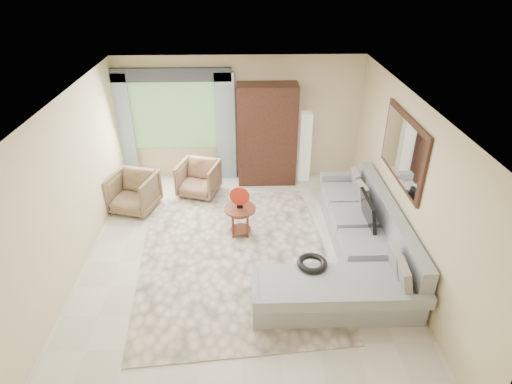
{
  "coord_description": "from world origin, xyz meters",
  "views": [
    {
      "loc": [
        0.07,
        -5.48,
        4.37
      ],
      "look_at": [
        0.25,
        0.35,
        1.05
      ],
      "focal_mm": 30.0,
      "sensor_mm": 36.0,
      "label": 1
    }
  ],
  "objects_px": {
    "armoire": "(267,135)",
    "floor_lamp": "(305,147)",
    "coffee_table": "(240,221)",
    "armchair_left": "(134,192)",
    "armchair_right": "(199,179)",
    "sectional_sofa": "(355,250)",
    "potted_plant": "(132,175)",
    "tv_screen": "(368,211)"
  },
  "relations": [
    {
      "from": "potted_plant",
      "to": "sectional_sofa",
      "type": "bearing_deg",
      "value": -34.11
    },
    {
      "from": "coffee_table",
      "to": "armchair_left",
      "type": "xyz_separation_m",
      "value": [
        -2.02,
        0.9,
        0.08
      ]
    },
    {
      "from": "sectional_sofa",
      "to": "armoire",
      "type": "relative_size",
      "value": 1.65
    },
    {
      "from": "tv_screen",
      "to": "armchair_right",
      "type": "height_order",
      "value": "tv_screen"
    },
    {
      "from": "coffee_table",
      "to": "armchair_left",
      "type": "height_order",
      "value": "armchair_left"
    },
    {
      "from": "tv_screen",
      "to": "potted_plant",
      "type": "height_order",
      "value": "tv_screen"
    },
    {
      "from": "tv_screen",
      "to": "armchair_left",
      "type": "relative_size",
      "value": 0.91
    },
    {
      "from": "sectional_sofa",
      "to": "tv_screen",
      "type": "xyz_separation_m",
      "value": [
        0.27,
        0.44,
        0.44
      ]
    },
    {
      "from": "potted_plant",
      "to": "armchair_left",
      "type": "bearing_deg",
      "value": -75.34
    },
    {
      "from": "coffee_table",
      "to": "floor_lamp",
      "type": "relative_size",
      "value": 0.36
    },
    {
      "from": "potted_plant",
      "to": "floor_lamp",
      "type": "bearing_deg",
      "value": 3.17
    },
    {
      "from": "sectional_sofa",
      "to": "tv_screen",
      "type": "distance_m",
      "value": 0.68
    },
    {
      "from": "sectional_sofa",
      "to": "coffee_table",
      "type": "height_order",
      "value": "sectional_sofa"
    },
    {
      "from": "potted_plant",
      "to": "armoire",
      "type": "bearing_deg",
      "value": 2.85
    },
    {
      "from": "coffee_table",
      "to": "armchair_left",
      "type": "relative_size",
      "value": 0.67
    },
    {
      "from": "sectional_sofa",
      "to": "coffee_table",
      "type": "distance_m",
      "value": 2.0
    },
    {
      "from": "armchair_left",
      "to": "armoire",
      "type": "xyz_separation_m",
      "value": [
        2.58,
        1.12,
        0.68
      ]
    },
    {
      "from": "coffee_table",
      "to": "armchair_left",
      "type": "bearing_deg",
      "value": 155.94
    },
    {
      "from": "armchair_left",
      "to": "floor_lamp",
      "type": "xyz_separation_m",
      "value": [
        3.38,
        1.18,
        0.38
      ]
    },
    {
      "from": "armchair_left",
      "to": "armoire",
      "type": "height_order",
      "value": "armoire"
    },
    {
      "from": "sectional_sofa",
      "to": "potted_plant",
      "type": "height_order",
      "value": "sectional_sofa"
    },
    {
      "from": "potted_plant",
      "to": "floor_lamp",
      "type": "height_order",
      "value": "floor_lamp"
    },
    {
      "from": "sectional_sofa",
      "to": "armchair_left",
      "type": "height_order",
      "value": "sectional_sofa"
    },
    {
      "from": "armchair_right",
      "to": "floor_lamp",
      "type": "bearing_deg",
      "value": 31.94
    },
    {
      "from": "armchair_right",
      "to": "armoire",
      "type": "relative_size",
      "value": 0.36
    },
    {
      "from": "armchair_right",
      "to": "sectional_sofa",
      "type": "bearing_deg",
      "value": -25.29
    },
    {
      "from": "tv_screen",
      "to": "floor_lamp",
      "type": "distance_m",
      "value": 2.61
    },
    {
      "from": "sectional_sofa",
      "to": "armchair_right",
      "type": "distance_m",
      "value": 3.53
    },
    {
      "from": "tv_screen",
      "to": "floor_lamp",
      "type": "height_order",
      "value": "floor_lamp"
    },
    {
      "from": "armoire",
      "to": "floor_lamp",
      "type": "distance_m",
      "value": 0.86
    },
    {
      "from": "floor_lamp",
      "to": "armoire",
      "type": "bearing_deg",
      "value": -175.71
    },
    {
      "from": "sectional_sofa",
      "to": "armoire",
      "type": "bearing_deg",
      "value": 113.06
    },
    {
      "from": "sectional_sofa",
      "to": "armoire",
      "type": "distance_m",
      "value": 3.24
    },
    {
      "from": "potted_plant",
      "to": "coffee_table",
      "type": "bearing_deg",
      "value": -39.56
    },
    {
      "from": "sectional_sofa",
      "to": "armchair_right",
      "type": "xyz_separation_m",
      "value": [
        -2.64,
        2.34,
        0.06
      ]
    },
    {
      "from": "armchair_left",
      "to": "armchair_right",
      "type": "distance_m",
      "value": 1.3
    },
    {
      "from": "armoire",
      "to": "floor_lamp",
      "type": "xyz_separation_m",
      "value": [
        0.8,
        0.06,
        -0.3
      ]
    },
    {
      "from": "armoire",
      "to": "sectional_sofa",
      "type": "bearing_deg",
      "value": -66.94
    },
    {
      "from": "coffee_table",
      "to": "floor_lamp",
      "type": "height_order",
      "value": "floor_lamp"
    },
    {
      "from": "sectional_sofa",
      "to": "tv_screen",
      "type": "relative_size",
      "value": 4.68
    },
    {
      "from": "armchair_left",
      "to": "armoire",
      "type": "relative_size",
      "value": 0.39
    },
    {
      "from": "armchair_left",
      "to": "floor_lamp",
      "type": "distance_m",
      "value": 3.6
    }
  ]
}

